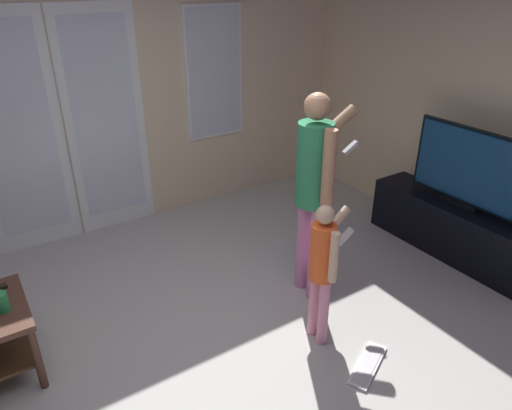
# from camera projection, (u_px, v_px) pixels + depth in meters

# --- Properties ---
(ground_plane) EXTENTS (6.08, 4.70, 0.02)m
(ground_plane) POSITION_uv_depth(u_px,v_px,m) (189.00, 377.00, 3.04)
(ground_plane) COLOR #B8B9B0
(wall_back_with_doors) EXTENTS (6.08, 0.09, 2.63)m
(wall_back_with_doors) POSITION_uv_depth(u_px,v_px,m) (70.00, 104.00, 4.21)
(wall_back_with_doors) COLOR beige
(wall_back_with_doors) RESTS_ON ground_plane
(wall_right_plain) EXTENTS (0.06, 4.70, 2.60)m
(wall_right_plain) POSITION_uv_depth(u_px,v_px,m) (504.00, 111.00, 3.93)
(wall_right_plain) COLOR beige
(wall_right_plain) RESTS_ON ground_plane
(tv_stand) EXTENTS (0.41, 1.61, 0.49)m
(tv_stand) POSITION_uv_depth(u_px,v_px,m) (454.00, 229.00, 4.28)
(tv_stand) COLOR black
(tv_stand) RESTS_ON ground_plane
(flat_screen_tv) EXTENTS (0.08, 1.01, 0.70)m
(flat_screen_tv) POSITION_uv_depth(u_px,v_px,m) (467.00, 168.00, 4.01)
(flat_screen_tv) COLOR black
(flat_screen_tv) RESTS_ON tv_stand
(person_adult) EXTENTS (0.67, 0.44, 1.63)m
(person_adult) POSITION_uv_depth(u_px,v_px,m) (315.00, 181.00, 3.43)
(person_adult) COLOR pink
(person_adult) RESTS_ON ground_plane
(person_child) EXTENTS (0.44, 0.28, 1.05)m
(person_child) POSITION_uv_depth(u_px,v_px,m) (323.00, 263.00, 3.09)
(person_child) COLOR pink
(person_child) RESTS_ON ground_plane
(loose_keyboard) EXTENTS (0.45, 0.31, 0.02)m
(loose_keyboard) POSITION_uv_depth(u_px,v_px,m) (368.00, 365.00, 3.11)
(loose_keyboard) COLOR white
(loose_keyboard) RESTS_ON ground_plane
(cup_by_laptop) EXTENTS (0.08, 0.08, 0.13)m
(cup_by_laptop) POSITION_uv_depth(u_px,v_px,m) (1.00, 302.00, 2.82)
(cup_by_laptop) COLOR #298F4B
(cup_by_laptop) RESTS_ON coffee_table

